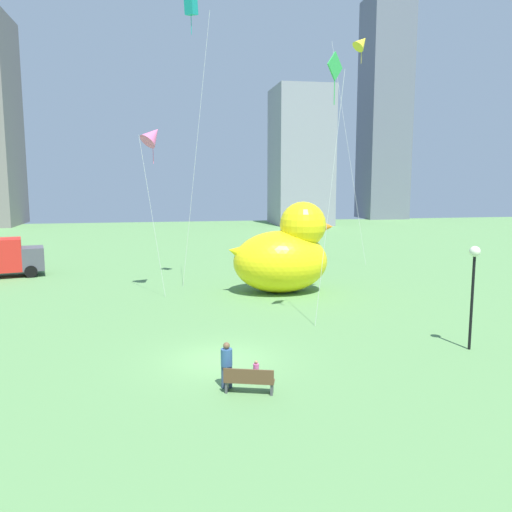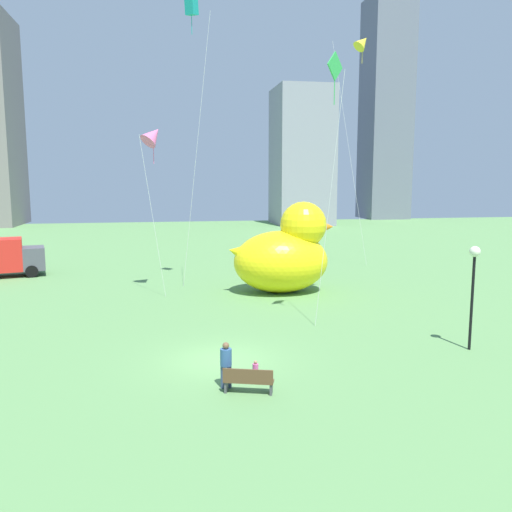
{
  "view_description": "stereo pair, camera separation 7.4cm",
  "coord_description": "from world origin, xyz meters",
  "px_view_note": "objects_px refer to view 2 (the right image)",
  "views": [
    {
      "loc": [
        -2.34,
        -20.47,
        7.24
      ],
      "look_at": [
        2.22,
        4.41,
        3.54
      ],
      "focal_mm": 37.39,
      "sensor_mm": 36.0,
      "label": 1
    },
    {
      "loc": [
        -2.27,
        -20.48,
        7.24
      ],
      "look_at": [
        2.22,
        4.41,
        3.54
      ],
      "focal_mm": 37.39,
      "sensor_mm": 36.0,
      "label": 2
    }
  ],
  "objects_px": {
    "lamppost": "(474,271)",
    "kite_pink": "(153,136)",
    "person_child": "(255,371)",
    "kite_teal": "(191,8)",
    "park_bench": "(248,380)",
    "person_adult": "(226,363)",
    "kite_yellow": "(362,43)",
    "kite_green": "(334,80)",
    "giant_inflatable_duck": "(285,254)",
    "box_truck": "(3,258)"
  },
  "relations": [
    {
      "from": "kite_green",
      "to": "kite_pink",
      "type": "xyz_separation_m",
      "value": [
        -8.25,
        9.46,
        -1.88
      ]
    },
    {
      "from": "person_adult",
      "to": "lamppost",
      "type": "relative_size",
      "value": 0.37
    },
    {
      "from": "person_adult",
      "to": "kite_teal",
      "type": "xyz_separation_m",
      "value": [
        0.09,
        16.77,
        16.59
      ]
    },
    {
      "from": "kite_yellow",
      "to": "box_truck",
      "type": "bearing_deg",
      "value": -173.99
    },
    {
      "from": "person_adult",
      "to": "giant_inflatable_duck",
      "type": "bearing_deg",
      "value": 69.51
    },
    {
      "from": "park_bench",
      "to": "person_adult",
      "type": "relative_size",
      "value": 1.08
    },
    {
      "from": "kite_teal",
      "to": "kite_yellow",
      "type": "bearing_deg",
      "value": 34.21
    },
    {
      "from": "lamppost",
      "to": "park_bench",
      "type": "bearing_deg",
      "value": -163.55
    },
    {
      "from": "kite_green",
      "to": "person_child",
      "type": "bearing_deg",
      "value": -127.36
    },
    {
      "from": "kite_yellow",
      "to": "person_child",
      "type": "bearing_deg",
      "value": -117.54
    },
    {
      "from": "kite_pink",
      "to": "giant_inflatable_duck",
      "type": "bearing_deg",
      "value": -5.53
    },
    {
      "from": "person_child",
      "to": "kite_teal",
      "type": "xyz_separation_m",
      "value": [
        -0.98,
        16.6,
        17.02
      ]
    },
    {
      "from": "giant_inflatable_duck",
      "to": "kite_pink",
      "type": "xyz_separation_m",
      "value": [
        -8.05,
        0.78,
        7.34
      ]
    },
    {
      "from": "lamppost",
      "to": "kite_teal",
      "type": "xyz_separation_m",
      "value": [
        -10.64,
        14.45,
        14.11
      ]
    },
    {
      "from": "person_adult",
      "to": "box_truck",
      "type": "distance_m",
      "value": 27.52
    },
    {
      "from": "park_bench",
      "to": "kite_pink",
      "type": "distance_m",
      "value": 19.21
    },
    {
      "from": "person_child",
      "to": "kite_green",
      "type": "bearing_deg",
      "value": 52.64
    },
    {
      "from": "kite_pink",
      "to": "person_adult",
      "type": "bearing_deg",
      "value": -81.36
    },
    {
      "from": "person_adult",
      "to": "kite_yellow",
      "type": "relative_size",
      "value": 0.08
    },
    {
      "from": "park_bench",
      "to": "giant_inflatable_duck",
      "type": "bearing_deg",
      "value": 72.49
    },
    {
      "from": "box_truck",
      "to": "lamppost",
      "type": "bearing_deg",
      "value": -41.54
    },
    {
      "from": "park_bench",
      "to": "box_truck",
      "type": "relative_size",
      "value": 0.3
    },
    {
      "from": "kite_green",
      "to": "giant_inflatable_duck",
      "type": "bearing_deg",
      "value": 91.31
    },
    {
      "from": "kite_yellow",
      "to": "kite_green",
      "type": "height_order",
      "value": "kite_yellow"
    },
    {
      "from": "park_bench",
      "to": "lamppost",
      "type": "bearing_deg",
      "value": 16.45
    },
    {
      "from": "person_child",
      "to": "giant_inflatable_duck",
      "type": "relative_size",
      "value": 0.12
    },
    {
      "from": "box_truck",
      "to": "kite_yellow",
      "type": "xyz_separation_m",
      "value": [
        28.65,
        3.01,
        17.07
      ]
    },
    {
      "from": "lamppost",
      "to": "kite_green",
      "type": "relative_size",
      "value": 0.35
    },
    {
      "from": "giant_inflatable_duck",
      "to": "box_truck",
      "type": "height_order",
      "value": "giant_inflatable_duck"
    },
    {
      "from": "person_adult",
      "to": "kite_yellow",
      "type": "height_order",
      "value": "kite_yellow"
    },
    {
      "from": "person_child",
      "to": "kite_yellow",
      "type": "distance_m",
      "value": 35.15
    },
    {
      "from": "kite_pink",
      "to": "box_truck",
      "type": "bearing_deg",
      "value": 144.39
    },
    {
      "from": "park_bench",
      "to": "giant_inflatable_duck",
      "type": "xyz_separation_m",
      "value": [
        4.96,
        15.74,
        1.98
      ]
    },
    {
      "from": "lamppost",
      "to": "kite_pink",
      "type": "xyz_separation_m",
      "value": [
        -13.14,
        13.55,
        6.41
      ]
    },
    {
      "from": "kite_pink",
      "to": "kite_yellow",
      "type": "bearing_deg",
      "value": 32.37
    },
    {
      "from": "box_truck",
      "to": "kite_green",
      "type": "relative_size",
      "value": 0.45
    },
    {
      "from": "kite_yellow",
      "to": "kite_green",
      "type": "xyz_separation_m",
      "value": [
        -9.18,
        -20.5,
        -6.82
      ]
    },
    {
      "from": "kite_pink",
      "to": "lamppost",
      "type": "bearing_deg",
      "value": -45.87
    },
    {
      "from": "kite_yellow",
      "to": "kite_teal",
      "type": "bearing_deg",
      "value": -145.79
    },
    {
      "from": "box_truck",
      "to": "park_bench",
      "type": "bearing_deg",
      "value": -59.78
    },
    {
      "from": "park_bench",
      "to": "person_adult",
      "type": "height_order",
      "value": "person_adult"
    },
    {
      "from": "kite_green",
      "to": "lamppost",
      "type": "bearing_deg",
      "value": -39.91
    },
    {
      "from": "person_adult",
      "to": "person_child",
      "type": "relative_size",
      "value": 1.9
    },
    {
      "from": "lamppost",
      "to": "kite_yellow",
      "type": "bearing_deg",
      "value": 80.11
    },
    {
      "from": "person_child",
      "to": "box_truck",
      "type": "distance_m",
      "value": 27.93
    },
    {
      "from": "park_bench",
      "to": "kite_pink",
      "type": "xyz_separation_m",
      "value": [
        -3.09,
        16.52,
        9.32
      ]
    },
    {
      "from": "lamppost",
      "to": "kite_teal",
      "type": "distance_m",
      "value": 22.83
    },
    {
      "from": "kite_green",
      "to": "kite_pink",
      "type": "height_order",
      "value": "kite_green"
    },
    {
      "from": "giant_inflatable_duck",
      "to": "kite_teal",
      "type": "bearing_deg",
      "value": 163.16
    },
    {
      "from": "kite_green",
      "to": "kite_pink",
      "type": "bearing_deg",
      "value": 131.1
    }
  ]
}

